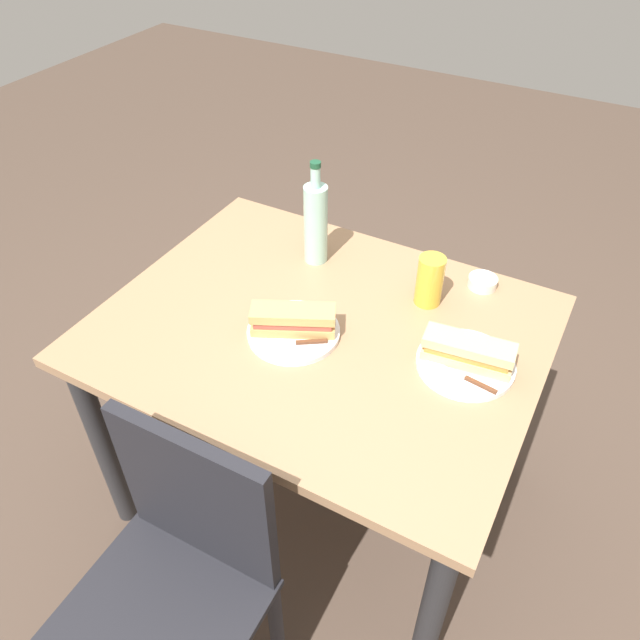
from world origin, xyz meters
The scene contains 12 objects.
ground_plane centered at (0.00, 0.00, 0.00)m, with size 8.00×8.00×0.00m, color #47382D.
dining_table centered at (0.00, 0.00, 0.63)m, with size 1.13×0.90×0.74m.
chair_far centered at (0.00, 0.65, 0.51)m, with size 0.41×0.41×0.88m.
plate_near centered at (-0.38, -0.04, 0.75)m, with size 0.24×0.24×0.01m, color white.
baguette_sandwich_near centered at (-0.38, -0.04, 0.79)m, with size 0.22×0.10×0.07m.
knife_near centered at (-0.40, 0.02, 0.76)m, with size 0.18×0.04×0.01m.
plate_far centered at (0.04, 0.06, 0.75)m, with size 0.24×0.24×0.01m, color white.
baguette_sandwich_far centered at (0.04, 0.06, 0.79)m, with size 0.22×0.16×0.07m.
knife_far centered at (0.01, 0.10, 0.76)m, with size 0.16×0.11×0.01m.
water_bottle centered at (0.16, -0.26, 0.87)m, with size 0.07×0.07×0.32m.
beer_glass centered at (-0.21, -0.23, 0.81)m, with size 0.07×0.07×0.14m, color gold.
olive_bowl centered at (-0.32, -0.37, 0.75)m, with size 0.08×0.08×0.03m, color silver.
Camera 1 is at (-0.58, 1.06, 1.81)m, focal length 34.50 mm.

